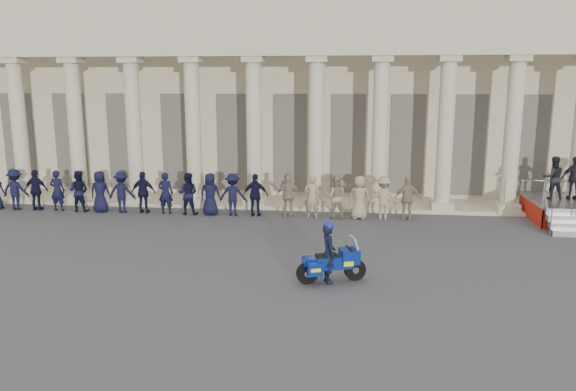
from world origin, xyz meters
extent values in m
plane|color=#3C3C3E|center=(0.00, 0.00, 0.00)|extent=(90.00, 90.00, 0.00)
cube|color=tan|center=(0.00, 15.00, 4.50)|extent=(40.00, 10.00, 9.00)
cube|color=tan|center=(0.00, 8.80, 0.07)|extent=(40.00, 2.60, 0.15)
cube|color=tan|center=(0.00, 8.00, 6.79)|extent=(35.80, 1.00, 1.00)
cube|color=tan|center=(0.00, 8.00, 7.89)|extent=(35.80, 1.00, 1.20)
cube|color=tan|center=(-11.70, 8.00, 0.30)|extent=(0.90, 0.90, 0.30)
cylinder|color=tan|center=(-11.70, 8.00, 3.25)|extent=(0.64, 0.64, 5.60)
cube|color=tan|center=(-11.70, 8.00, 6.17)|extent=(0.85, 0.85, 0.24)
cube|color=tan|center=(-9.10, 8.00, 0.30)|extent=(0.90, 0.90, 0.30)
cylinder|color=tan|center=(-9.10, 8.00, 3.25)|extent=(0.64, 0.64, 5.60)
cube|color=tan|center=(-9.10, 8.00, 6.17)|extent=(0.85, 0.85, 0.24)
cube|color=tan|center=(-6.50, 8.00, 0.30)|extent=(0.90, 0.90, 0.30)
cylinder|color=tan|center=(-6.50, 8.00, 3.25)|extent=(0.64, 0.64, 5.60)
cube|color=tan|center=(-6.50, 8.00, 6.17)|extent=(0.85, 0.85, 0.24)
cube|color=tan|center=(-3.90, 8.00, 0.30)|extent=(0.90, 0.90, 0.30)
cylinder|color=tan|center=(-3.90, 8.00, 3.25)|extent=(0.64, 0.64, 5.60)
cube|color=tan|center=(-3.90, 8.00, 6.17)|extent=(0.85, 0.85, 0.24)
cube|color=tan|center=(-1.30, 8.00, 0.30)|extent=(0.90, 0.90, 0.30)
cylinder|color=tan|center=(-1.30, 8.00, 3.25)|extent=(0.64, 0.64, 5.60)
cube|color=tan|center=(-1.30, 8.00, 6.17)|extent=(0.85, 0.85, 0.24)
cube|color=tan|center=(1.30, 8.00, 0.30)|extent=(0.90, 0.90, 0.30)
cylinder|color=tan|center=(1.30, 8.00, 3.25)|extent=(0.64, 0.64, 5.60)
cube|color=tan|center=(1.30, 8.00, 6.17)|extent=(0.85, 0.85, 0.24)
cube|color=tan|center=(3.90, 8.00, 0.30)|extent=(0.90, 0.90, 0.30)
cylinder|color=tan|center=(3.90, 8.00, 3.25)|extent=(0.64, 0.64, 5.60)
cube|color=tan|center=(3.90, 8.00, 6.17)|extent=(0.85, 0.85, 0.24)
cube|color=tan|center=(6.50, 8.00, 0.30)|extent=(0.90, 0.90, 0.30)
cylinder|color=tan|center=(6.50, 8.00, 3.25)|extent=(0.64, 0.64, 5.60)
cube|color=tan|center=(6.50, 8.00, 6.17)|extent=(0.85, 0.85, 0.24)
cube|color=tan|center=(9.10, 8.00, 0.30)|extent=(0.90, 0.90, 0.30)
cylinder|color=tan|center=(9.10, 8.00, 3.25)|extent=(0.64, 0.64, 5.60)
cube|color=tan|center=(9.10, 8.00, 6.17)|extent=(0.85, 0.85, 0.24)
cube|color=tan|center=(11.70, 8.00, 0.30)|extent=(0.90, 0.90, 0.30)
cube|color=black|center=(-13.00, 10.02, 2.55)|extent=(1.30, 0.12, 4.20)
cube|color=black|center=(-10.40, 10.02, 2.55)|extent=(1.30, 0.12, 4.20)
cube|color=black|center=(-7.80, 10.02, 2.55)|extent=(1.30, 0.12, 4.20)
cube|color=black|center=(-5.20, 10.02, 2.55)|extent=(1.30, 0.12, 4.20)
cube|color=black|center=(-2.60, 10.02, 2.55)|extent=(1.30, 0.12, 4.20)
cube|color=black|center=(0.00, 10.02, 2.55)|extent=(1.30, 0.12, 4.20)
cube|color=black|center=(2.60, 10.02, 2.55)|extent=(1.30, 0.12, 4.20)
cube|color=black|center=(5.20, 10.02, 2.55)|extent=(1.30, 0.12, 4.20)
cube|color=black|center=(7.80, 10.02, 2.55)|extent=(1.30, 0.12, 4.20)
cube|color=black|center=(10.40, 10.02, 2.55)|extent=(1.30, 0.12, 4.20)
imported|color=black|center=(-11.18, 6.46, 0.86)|extent=(1.10, 0.64, 1.71)
imported|color=black|center=(-10.25, 6.46, 0.86)|extent=(1.00, 0.42, 1.71)
imported|color=black|center=(-9.33, 6.46, 0.86)|extent=(0.62, 0.41, 1.71)
imported|color=black|center=(-8.40, 6.46, 0.86)|extent=(0.83, 0.65, 1.71)
imported|color=black|center=(-7.47, 6.46, 0.86)|extent=(0.84, 0.54, 1.71)
imported|color=black|center=(-6.55, 6.46, 0.86)|extent=(1.10, 0.64, 1.71)
imported|color=black|center=(-5.62, 6.46, 0.86)|extent=(1.00, 0.42, 1.71)
imported|color=black|center=(-4.70, 6.46, 0.86)|extent=(0.62, 0.41, 1.71)
imported|color=black|center=(-3.77, 6.46, 0.86)|extent=(0.83, 0.65, 1.71)
imported|color=black|center=(-2.85, 6.46, 0.86)|extent=(0.84, 0.54, 1.71)
imported|color=black|center=(-1.92, 6.46, 0.86)|extent=(1.10, 0.64, 1.71)
imported|color=black|center=(-1.00, 6.46, 0.86)|extent=(1.00, 0.42, 1.71)
imported|color=gray|center=(0.33, 6.46, 0.86)|extent=(1.00, 0.42, 1.71)
imported|color=gray|center=(1.25, 6.46, 0.86)|extent=(0.62, 0.41, 1.71)
imported|color=gray|center=(2.18, 6.46, 0.86)|extent=(0.83, 0.65, 1.71)
imported|color=gray|center=(3.11, 6.46, 0.86)|extent=(0.84, 0.54, 1.71)
imported|color=gray|center=(4.03, 6.46, 0.86)|extent=(1.10, 0.64, 1.71)
imported|color=gray|center=(4.96, 6.46, 0.86)|extent=(1.00, 0.42, 1.71)
cube|color=#A81B0D|center=(9.74, 7.04, 0.36)|extent=(0.04, 2.88, 0.72)
cube|color=gray|center=(10.32, 4.70, 0.10)|extent=(1.10, 0.28, 0.20)
cube|color=gray|center=(10.32, 4.98, 0.31)|extent=(1.10, 0.28, 0.20)
cube|color=gray|center=(10.32, 5.26, 0.51)|extent=(1.10, 0.28, 0.20)
cube|color=gray|center=(10.32, 5.54, 0.71)|extent=(1.10, 0.28, 0.20)
cylinder|color=gray|center=(11.74, 8.43, 1.32)|extent=(4.04, 0.04, 0.04)
imported|color=black|center=(10.54, 7.24, 1.65)|extent=(0.81, 0.63, 1.66)
imported|color=black|center=(11.34, 7.24, 1.65)|extent=(0.97, 0.40, 1.66)
cylinder|color=black|center=(2.91, -0.55, 0.29)|extent=(0.60, 0.30, 0.59)
cylinder|color=black|center=(1.64, -0.97, 0.29)|extent=(0.60, 0.30, 0.59)
cube|color=navy|center=(2.32, -0.74, 0.55)|extent=(1.09, 0.68, 0.34)
cube|color=navy|center=(2.74, -0.60, 0.70)|extent=(0.61, 0.60, 0.40)
cube|color=silver|center=(2.74, -0.60, 0.49)|extent=(0.27, 0.32, 0.11)
cube|color=#B2BFCC|center=(2.89, -0.55, 1.00)|extent=(0.31, 0.45, 0.48)
cube|color=black|center=(2.15, -0.80, 0.73)|extent=(0.65, 0.47, 0.09)
cube|color=navy|center=(1.68, -0.95, 0.62)|extent=(0.39, 0.39, 0.20)
cube|color=navy|center=(1.86, -1.20, 0.49)|extent=(0.44, 0.31, 0.36)
cube|color=#DCEE0C|center=(1.86, -1.20, 0.49)|extent=(0.32, 0.29, 0.09)
cube|color=navy|center=(1.68, -0.66, 0.49)|extent=(0.44, 0.31, 0.36)
cube|color=#DCEE0C|center=(1.68, -0.66, 0.49)|extent=(0.32, 0.29, 0.09)
cylinder|color=silver|center=(1.83, -0.68, 0.27)|extent=(0.54, 0.25, 0.09)
cylinder|color=black|center=(2.74, -0.60, 0.91)|extent=(0.23, 0.60, 0.03)
imported|color=black|center=(2.19, -0.79, 0.81)|extent=(0.55, 0.68, 1.62)
sphere|color=navy|center=(2.19, -0.79, 1.57)|extent=(0.28, 0.28, 0.28)
camera|label=1|loc=(2.71, -15.14, 5.32)|focal=35.00mm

